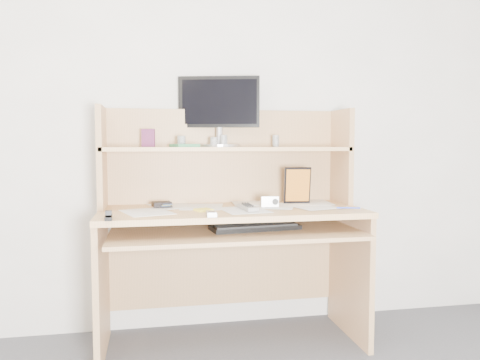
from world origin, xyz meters
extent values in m
cube|color=silver|center=(0.00, 1.80, 1.25)|extent=(3.60, 0.04, 2.50)
cube|color=tan|center=(0.00, 1.48, 0.73)|extent=(1.40, 0.60, 0.03)
cube|color=tan|center=(-0.68, 1.48, 0.36)|extent=(0.03, 0.56, 0.72)
cube|color=tan|center=(0.68, 1.48, 0.36)|extent=(0.03, 0.56, 0.72)
cube|color=tan|center=(0.00, 1.77, 0.34)|extent=(1.34, 0.02, 0.41)
cube|color=tan|center=(0.00, 1.36, 0.64)|extent=(1.28, 0.55, 0.02)
cube|color=tan|center=(0.00, 1.77, 1.02)|extent=(1.40, 0.02, 0.55)
cube|color=tan|center=(-0.68, 1.63, 1.02)|extent=(0.03, 0.30, 0.55)
cube|color=tan|center=(0.68, 1.63, 1.02)|extent=(0.03, 0.30, 0.55)
cube|color=tan|center=(0.00, 1.63, 1.07)|extent=(1.38, 0.30, 0.02)
cube|color=white|center=(0.00, 1.48, 0.75)|extent=(1.32, 0.54, 0.01)
cube|color=black|center=(0.11, 1.38, 0.66)|extent=(0.48, 0.22, 0.02)
cube|color=black|center=(0.11, 1.38, 0.68)|extent=(0.45, 0.21, 0.01)
cube|color=gray|center=(0.07, 1.40, 0.77)|extent=(0.08, 0.20, 0.02)
cube|color=#A7A8AA|center=(-0.15, 1.22, 0.77)|extent=(0.05, 0.09, 0.02)
cube|color=black|center=(-0.62, 1.22, 0.77)|extent=(0.04, 0.12, 0.04)
cube|color=black|center=(-0.37, 1.60, 0.77)|extent=(0.11, 0.10, 0.03)
cube|color=yellow|center=(-0.16, 1.42, 0.76)|extent=(0.10, 0.10, 0.01)
cube|color=silver|center=(0.21, 1.47, 0.78)|extent=(0.10, 0.05, 0.06)
cube|color=black|center=(0.40, 1.58, 0.86)|extent=(0.15, 0.04, 0.21)
cylinder|color=blue|center=(0.60, 1.32, 0.76)|extent=(0.12, 0.04, 0.01)
cube|color=#A7162F|center=(-0.44, 1.68, 1.13)|extent=(0.08, 0.04, 0.10)
cube|color=#388C58|center=(-0.24, 1.61, 1.09)|extent=(0.16, 0.20, 0.02)
cylinder|color=black|center=(-0.26, 1.64, 1.11)|extent=(0.05, 0.05, 0.06)
cylinder|color=white|center=(-0.02, 1.66, 1.12)|extent=(0.05, 0.05, 0.07)
cylinder|color=black|center=(-0.07, 1.65, 1.11)|extent=(0.04, 0.04, 0.06)
cylinder|color=silver|center=(0.30, 1.68, 1.12)|extent=(0.05, 0.05, 0.07)
cylinder|color=#BCBCC1|center=(-0.03, 1.70, 1.09)|extent=(0.24, 0.24, 0.01)
cylinder|color=#BCBCC1|center=(-0.03, 1.71, 1.14)|extent=(0.04, 0.04, 0.10)
cube|color=black|center=(-0.03, 1.73, 1.34)|extent=(0.46, 0.15, 0.29)
cube|color=black|center=(-0.03, 1.71, 1.34)|extent=(0.42, 0.11, 0.26)
camera|label=1|loc=(-0.43, -0.98, 1.09)|focal=35.00mm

